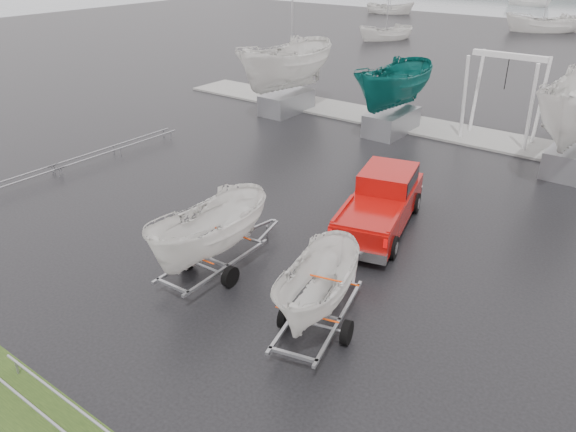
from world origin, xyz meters
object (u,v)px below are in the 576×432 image
at_px(trailer_hitched, 320,244).
at_px(boat_hoist, 505,86).
at_px(pickup_truck, 382,200).
at_px(trailer_parked, 208,187).

height_order(trailer_hitched, boat_hoist, trailer_hitched).
distance_m(pickup_truck, trailer_parked, 6.37).
bearing_deg(trailer_parked, boat_hoist, 78.80).
height_order(pickup_truck, trailer_parked, trailer_parked).
bearing_deg(trailer_parked, pickup_truck, 64.93).
bearing_deg(pickup_truck, trailer_parked, -126.69).
bearing_deg(boat_hoist, trailer_parked, -98.53).
bearing_deg(trailer_hitched, pickup_truck, 90.00).
distance_m(trailer_parked, boat_hoist, 16.82).
bearing_deg(trailer_parked, trailer_hitched, -7.32).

